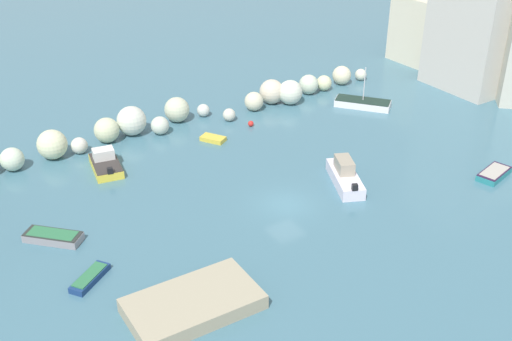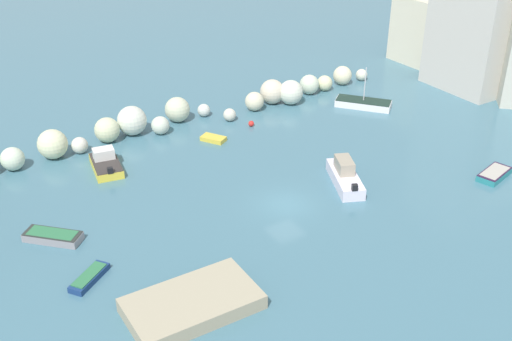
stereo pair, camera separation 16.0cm
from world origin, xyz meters
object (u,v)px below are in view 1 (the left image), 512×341
at_px(channel_buoy, 251,124).
at_px(moored_boat_1, 363,103).
at_px(moored_boat_2, 213,139).
at_px(moored_boat_4, 53,237).
at_px(moored_boat_3, 494,174).
at_px(moored_boat_0, 90,278).
at_px(moored_boat_6, 345,176).
at_px(stone_dock, 193,304).
at_px(moored_boat_5, 106,163).

distance_m(channel_buoy, moored_boat_1, 12.47).
distance_m(moored_boat_2, moored_boat_4, 18.98).
height_order(channel_buoy, moored_boat_3, moored_boat_3).
distance_m(moored_boat_0, moored_boat_1, 35.71).
bearing_deg(moored_boat_6, channel_buoy, 26.60).
height_order(moored_boat_4, moored_boat_6, moored_boat_6).
distance_m(stone_dock, moored_boat_6, 18.81).
bearing_deg(moored_boat_4, moored_boat_3, 27.91).
bearing_deg(moored_boat_5, moored_boat_1, -82.96).
relative_size(moored_boat_3, moored_boat_5, 0.80).
distance_m(moored_boat_4, moored_boat_6, 22.87).
xyz_separation_m(moored_boat_0, moored_boat_4, (-0.60, 5.67, 0.10)).
distance_m(moored_boat_4, moored_boat_5, 10.62).
bearing_deg(moored_boat_2, stone_dock, 116.63).
distance_m(moored_boat_0, moored_boat_6, 21.77).
bearing_deg(moored_boat_3, moored_boat_2, 117.02).
xyz_separation_m(channel_buoy, moored_boat_0, (-21.32, -14.34, -0.04)).
bearing_deg(moored_boat_2, channel_buoy, -111.01).
xyz_separation_m(moored_boat_3, moored_boat_5, (-26.48, 18.71, 0.25)).
xyz_separation_m(moored_boat_3, moored_boat_4, (-33.45, 10.70, 0.04)).
distance_m(moored_boat_1, moored_boat_3, 17.16).
bearing_deg(moored_boat_0, moored_boat_1, 164.74).
distance_m(moored_boat_3, moored_boat_4, 35.12).
height_order(moored_boat_1, moored_boat_3, moored_boat_1).
distance_m(channel_buoy, moored_boat_6, 13.52).
relative_size(stone_dock, channel_buoy, 14.17).
height_order(channel_buoy, moored_boat_6, moored_boat_6).
bearing_deg(moored_boat_6, moored_boat_0, 116.96).
bearing_deg(moored_boat_4, moored_boat_0, -38.28).
height_order(channel_buoy, moored_boat_2, channel_buoy).
bearing_deg(moored_boat_5, moored_boat_4, 149.33).
bearing_deg(moored_boat_0, channel_buoy, 178.83).
height_order(channel_buoy, moored_boat_4, moored_boat_4).
xyz_separation_m(moored_boat_2, moored_boat_6, (5.07, -12.69, 0.50)).
height_order(moored_boat_3, moored_boat_5, moored_boat_5).
distance_m(channel_buoy, moored_boat_5, 14.97).
relative_size(moored_boat_2, moored_boat_3, 0.68).
xyz_separation_m(moored_boat_2, moored_boat_5, (-10.31, 0.16, 0.34)).
bearing_deg(moored_boat_0, moored_boat_6, 147.09).
bearing_deg(moored_boat_6, moored_boat_4, 102.55).
relative_size(stone_dock, moored_boat_1, 1.40).
bearing_deg(moored_boat_1, stone_dock, -96.78).
distance_m(channel_buoy, moored_boat_0, 25.69).
xyz_separation_m(moored_boat_1, moored_boat_2, (-16.92, 1.41, -0.18)).
height_order(channel_buoy, moored_boat_5, moored_boat_5).
bearing_deg(moored_boat_2, moored_boat_4, 83.50).
xyz_separation_m(moored_boat_1, moored_boat_3, (-0.74, -17.14, -0.09)).
bearing_deg(moored_boat_2, moored_boat_5, 58.17).
bearing_deg(moored_boat_0, moored_boat_2, -176.05).
xyz_separation_m(moored_boat_5, moored_boat_6, (15.39, -12.85, 0.16)).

